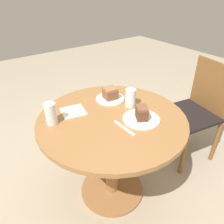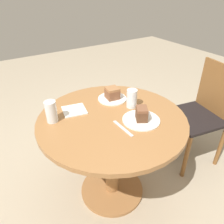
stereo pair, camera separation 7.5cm
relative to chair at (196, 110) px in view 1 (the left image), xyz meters
The scene contains 11 objects.
ground_plane 1.02m from the chair, 93.82° to the right, with size 8.00×8.00×0.00m, color tan.
table 0.90m from the chair, 93.82° to the right, with size 0.97×0.97×0.71m.
chair is the anchor object (origin of this frame).
plate_near 0.80m from the chair, 84.38° to the right, with size 0.24×0.24×0.01m.
plate_far 0.84m from the chair, 109.41° to the right, with size 0.21×0.21×0.01m.
cake_slice_near 0.81m from the chair, 84.38° to the right, with size 0.11×0.10×0.09m.
cake_slice_far 0.85m from the chair, 109.41° to the right, with size 0.10×0.10×0.08m.
glass_lemonade 0.77m from the chair, 98.21° to the right, with size 0.07×0.07×0.13m.
glass_water 1.29m from the chair, 100.37° to the right, with size 0.07×0.07×0.14m.
napkin_stack 1.12m from the chair, 104.06° to the right, with size 0.18×0.18×0.01m.
fork 0.94m from the chair, 84.77° to the right, with size 0.19×0.02×0.00m.
Camera 1 is at (0.96, -0.71, 1.49)m, focal length 35.00 mm.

